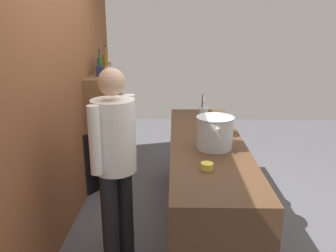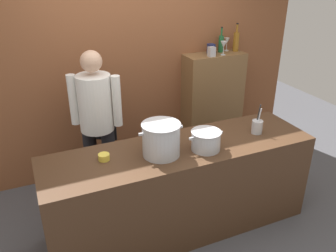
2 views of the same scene
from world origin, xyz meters
The scene contains 15 objects.
ground_plane centered at (0.00, 0.00, 0.00)m, with size 8.00×8.00×0.00m, color #4C4C51.
brick_back_panel centered at (0.00, 1.40, 1.50)m, with size 4.40×0.10×3.00m, color brown.
prep_counter centered at (0.00, 0.00, 0.45)m, with size 2.50×0.70×0.90m, color #472D1C.
bar_cabinet centered at (1.03, 1.19, 0.69)m, with size 0.76×0.32×1.38m, color brown.
chef centered at (-0.57, 0.79, 0.96)m, with size 0.48×0.41×1.66m.
stockpot_large centered at (-0.21, -0.05, 1.05)m, with size 0.39×0.33×0.29m.
stockpot_small centered at (0.19, -0.12, 0.99)m, with size 0.33×0.27×0.17m.
utensil_crock centered at (0.80, -0.03, 0.97)m, with size 0.10×0.10×0.29m.
butter_jar centered at (-0.69, 0.06, 0.93)m, with size 0.10×0.10×0.05m, color yellow.
wine_bottle_amber centered at (1.34, 1.22, 1.50)m, with size 0.07×0.07×0.34m.
wine_bottle_green centered at (1.13, 1.24, 1.49)m, with size 0.07×0.07×0.31m.
wine_glass_tall centered at (1.24, 1.28, 1.49)m, with size 0.07×0.07×0.16m.
wine_glass_short centered at (1.09, 1.11, 1.50)m, with size 0.08×0.08×0.17m.
spice_tin_navy centered at (0.98, 1.22, 1.44)m, with size 0.08×0.08×0.12m, color navy.
spice_tin_silver centered at (0.92, 1.10, 1.43)m, with size 0.08×0.08×0.11m, color #B2B2B7.
Camera 1 is at (-3.03, 0.32, 1.95)m, focal length 35.52 mm.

